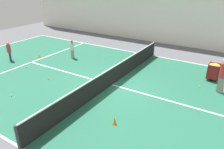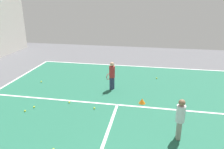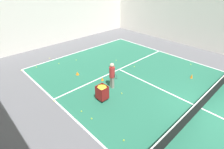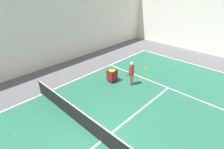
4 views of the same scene
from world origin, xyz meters
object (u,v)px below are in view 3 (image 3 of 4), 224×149
object	(u,v)px
tennis_net	(204,101)
training_cone_1	(102,79)
training_cone_0	(192,76)
coach_at_net	(112,74)
ball_cart	(102,90)

from	to	relation	value
tennis_net	training_cone_1	bearing A→B (deg)	108.66
training_cone_0	coach_at_net	bearing A→B (deg)	148.51
training_cone_0	training_cone_1	bearing A→B (deg)	139.46
training_cone_1	tennis_net	bearing A→B (deg)	-71.34
training_cone_0	tennis_net	bearing A→B (deg)	-146.35
tennis_net	training_cone_0	bearing A→B (deg)	33.65
ball_cart	training_cone_0	distance (m)	6.83
training_cone_0	ball_cart	bearing A→B (deg)	158.32
tennis_net	ball_cart	world-z (taller)	tennis_net
tennis_net	coach_at_net	distance (m)	5.44
tennis_net	training_cone_0	xyz separation A→B (m)	(2.84, 1.89, -0.36)
ball_cart	training_cone_0	xyz separation A→B (m)	(6.33, -2.52, -0.52)
ball_cart	training_cone_1	xyz separation A→B (m)	(1.44, 1.67, -0.55)
tennis_net	training_cone_1	size ratio (longest dim) A/B	48.38
tennis_net	training_cone_1	world-z (taller)	tennis_net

